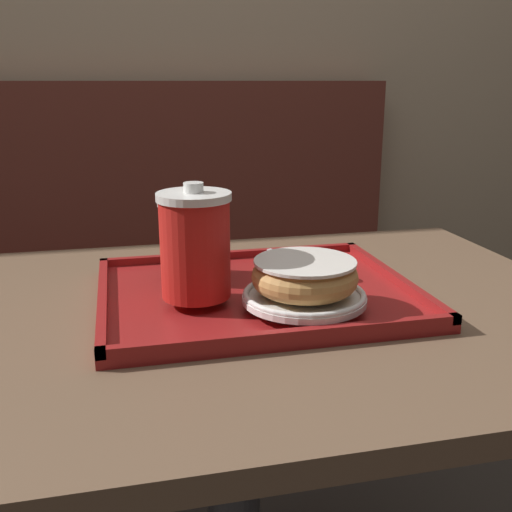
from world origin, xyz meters
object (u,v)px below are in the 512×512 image
object	(u,v)px
coffee_cup_front	(195,244)
coffee_cup_rear	(189,234)
spoon	(323,265)
donut_chocolate_glazed	(305,276)

from	to	relation	value
coffee_cup_front	coffee_cup_rear	size ratio (longest dim) A/B	1.25
coffee_cup_front	spoon	world-z (taller)	coffee_cup_front
coffee_cup_rear	donut_chocolate_glazed	world-z (taller)	coffee_cup_rear
coffee_cup_front	donut_chocolate_glazed	distance (m)	0.15
donut_chocolate_glazed	spoon	bearing A→B (deg)	61.43
donut_chocolate_glazed	spoon	world-z (taller)	donut_chocolate_glazed
donut_chocolate_glazed	coffee_cup_rear	bearing A→B (deg)	127.37
coffee_cup_rear	donut_chocolate_glazed	size ratio (longest dim) A/B	0.88
coffee_cup_front	coffee_cup_rear	distance (m)	0.11
donut_chocolate_glazed	spoon	distance (m)	0.15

